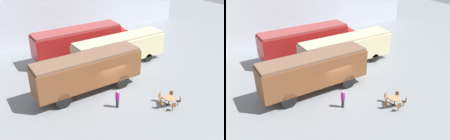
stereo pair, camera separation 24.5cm
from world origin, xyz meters
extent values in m
plane|color=gray|center=(0.00, 0.00, 0.00)|extent=(80.00, 80.00, 0.00)
cube|color=#B2B7C1|center=(0.00, 15.51, 4.50)|extent=(44.00, 0.15, 9.00)
cube|color=maroon|center=(0.56, 8.43, 2.17)|extent=(10.45, 2.64, 2.53)
cone|color=maroon|center=(6.79, 8.43, 2.17)|extent=(2.00, 2.40, 2.40)
cube|color=brown|center=(0.56, 8.43, 3.56)|extent=(10.25, 2.43, 0.24)
cylinder|color=black|center=(3.70, 7.17, 0.70)|extent=(1.40, 0.12, 1.40)
cylinder|color=black|center=(3.70, 9.69, 0.70)|extent=(1.40, 0.12, 1.40)
cylinder|color=black|center=(-2.58, 7.17, 0.70)|extent=(1.40, 0.12, 1.40)
cylinder|color=black|center=(-2.58, 9.69, 0.70)|extent=(1.40, 0.12, 1.40)
cube|color=beige|center=(3.69, 4.29, 1.86)|extent=(10.78, 2.48, 2.45)
cube|color=tan|center=(3.69, 4.29, 3.21)|extent=(10.56, 2.28, 0.24)
cylinder|color=black|center=(6.93, 3.11, 0.49)|extent=(0.98, 0.12, 0.98)
cylinder|color=black|center=(6.93, 5.47, 0.49)|extent=(0.98, 0.12, 0.98)
cylinder|color=black|center=(0.46, 3.11, 0.49)|extent=(0.98, 0.12, 0.98)
cylinder|color=black|center=(0.46, 5.47, 0.49)|extent=(0.98, 0.12, 0.98)
cube|color=brown|center=(-1.93, 1.05, 2.17)|extent=(10.01, 2.46, 2.53)
cube|color=brown|center=(-1.93, 1.05, 3.55)|extent=(9.81, 2.26, 0.24)
cylinder|color=black|center=(1.07, -0.12, 0.69)|extent=(1.39, 0.12, 1.39)
cylinder|color=black|center=(1.07, 2.23, 0.69)|extent=(1.39, 0.12, 1.39)
cylinder|color=black|center=(-4.94, -0.12, 0.69)|extent=(1.39, 0.12, 1.39)
cylinder|color=black|center=(-4.94, 2.23, 0.69)|extent=(1.39, 0.12, 1.39)
cylinder|color=black|center=(2.75, -4.53, 0.01)|extent=(0.44, 0.44, 0.02)
cylinder|color=black|center=(2.75, -4.53, 0.38)|extent=(0.08, 0.08, 0.72)
cylinder|color=#9E754C|center=(2.75, -4.53, 0.76)|extent=(0.97, 0.97, 0.03)
cylinder|color=black|center=(2.49, -5.27, 0.21)|extent=(0.06, 0.06, 0.42)
cylinder|color=brown|center=(2.49, -5.27, 0.43)|extent=(0.36, 0.36, 0.03)
cube|color=brown|center=(2.44, -5.42, 0.66)|extent=(0.29, 0.13, 0.42)
cylinder|color=black|center=(3.38, -5.01, 0.21)|extent=(0.06, 0.06, 0.42)
cylinder|color=brown|center=(3.38, -5.01, 0.43)|extent=(0.36, 0.36, 0.03)
cube|color=brown|center=(3.50, -5.10, 0.66)|extent=(0.21, 0.25, 0.42)
cylinder|color=black|center=(3.40, -4.08, 0.21)|extent=(0.06, 0.06, 0.42)
cylinder|color=brown|center=(3.40, -4.08, 0.43)|extent=(0.36, 0.36, 0.03)
cube|color=brown|center=(3.52, -4.00, 0.66)|extent=(0.20, 0.26, 0.42)
cylinder|color=black|center=(2.53, -3.78, 0.21)|extent=(0.06, 0.06, 0.42)
cylinder|color=brown|center=(2.53, -3.78, 0.43)|extent=(0.36, 0.36, 0.03)
cube|color=brown|center=(2.48, -3.63, 0.66)|extent=(0.29, 0.12, 0.42)
cylinder|color=black|center=(1.97, -4.51, 0.21)|extent=(0.06, 0.06, 0.42)
cylinder|color=brown|center=(1.97, -4.51, 0.43)|extent=(0.36, 0.36, 0.03)
cube|color=brown|center=(1.81, -4.51, 0.66)|extent=(0.05, 0.29, 0.42)
cylinder|color=#262633|center=(-1.10, -2.40, 0.37)|extent=(0.24, 0.24, 0.74)
cylinder|color=#8C1E7A|center=(-1.10, -2.40, 1.07)|extent=(0.34, 0.34, 0.66)
sphere|color=tan|center=(-1.10, -2.40, 1.50)|extent=(0.21, 0.21, 0.21)
camera|label=1|loc=(-10.82, -16.78, 12.53)|focal=40.00mm
camera|label=2|loc=(-10.61, -16.91, 12.53)|focal=40.00mm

